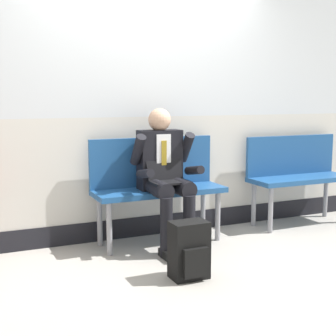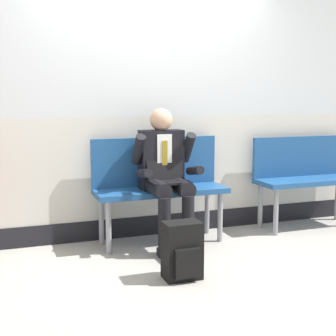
{
  "view_description": "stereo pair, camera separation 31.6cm",
  "coord_description": "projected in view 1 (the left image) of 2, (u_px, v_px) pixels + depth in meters",
  "views": [
    {
      "loc": [
        -1.72,
        -3.79,
        1.38
      ],
      "look_at": [
        0.0,
        0.06,
        0.75
      ],
      "focal_mm": 50.97,
      "sensor_mm": 36.0,
      "label": 1
    },
    {
      "loc": [
        -1.43,
        -3.9,
        1.38
      ],
      "look_at": [
        0.0,
        0.06,
        0.75
      ],
      "focal_mm": 50.97,
      "sensor_mm": 36.0,
      "label": 2
    }
  ],
  "objects": [
    {
      "name": "bench_empty",
      "position": [
        297.0,
        171.0,
        5.21
      ],
      "size": [
        1.15,
        0.42,
        0.96
      ],
      "color": "navy",
      "rests_on": "ground"
    },
    {
      "name": "station_wall",
      "position": [
        145.0,
        93.0,
        4.65
      ],
      "size": [
        5.35,
        0.14,
        2.86
      ],
      "color": "silver",
      "rests_on": "ground"
    },
    {
      "name": "person_seated",
      "position": [
        165.0,
        173.0,
        4.33
      ],
      "size": [
        0.57,
        0.7,
        1.28
      ],
      "color": "black",
      "rests_on": "ground"
    },
    {
      "name": "ground_plane",
      "position": [
        170.0,
        251.0,
        4.32
      ],
      "size": [
        18.0,
        18.0,
        0.0
      ],
      "primitive_type": "plane",
      "color": "#9E9991"
    },
    {
      "name": "bench_with_person",
      "position": [
        157.0,
        181.0,
        4.53
      ],
      "size": [
        1.25,
        0.42,
        0.99
      ],
      "color": "navy",
      "rests_on": "ground"
    },
    {
      "name": "backpack",
      "position": [
        189.0,
        251.0,
        3.63
      ],
      "size": [
        0.28,
        0.23,
        0.44
      ],
      "color": "black",
      "rests_on": "ground"
    }
  ]
}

